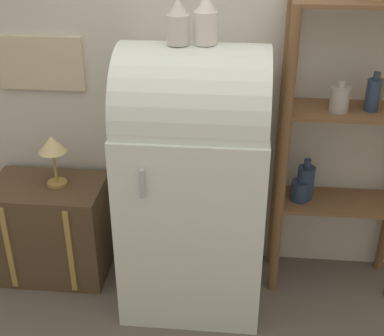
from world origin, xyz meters
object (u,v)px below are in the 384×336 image
(refrigerator, at_px, (194,176))
(vase_center, at_px, (206,21))
(suitcase_trunk, at_px, (52,229))
(desk_lamp, at_px, (52,148))
(vase_left, at_px, (178,23))

(refrigerator, xyz_separation_m, vase_center, (0.05, 0.01, 0.78))
(refrigerator, bearing_deg, suitcase_trunk, 173.74)
(vase_center, bearing_deg, refrigerator, -172.03)
(refrigerator, distance_m, desk_lamp, 0.78)
(refrigerator, distance_m, vase_center, 0.79)
(refrigerator, height_order, vase_center, vase_center)
(vase_left, xyz_separation_m, desk_lamp, (-0.70, 0.12, -0.70))
(refrigerator, xyz_separation_m, suitcase_trunk, (-0.83, 0.09, -0.44))
(refrigerator, distance_m, vase_left, 0.78)
(suitcase_trunk, bearing_deg, vase_left, -7.68)
(desk_lamp, bearing_deg, vase_center, -7.03)
(vase_left, height_order, vase_center, vase_center)
(suitcase_trunk, relative_size, desk_lamp, 2.16)
(refrigerator, xyz_separation_m, vase_left, (-0.07, -0.01, 0.78))
(vase_left, bearing_deg, vase_center, 8.60)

